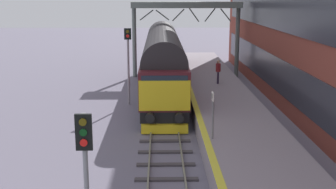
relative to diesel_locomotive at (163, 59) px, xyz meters
The scene contains 9 objects.
ground_plane 7.67m from the diesel_locomotive, 90.01° to the right, with size 140.00×140.00×0.00m, color slate.
track_main 7.65m from the diesel_locomotive, 90.01° to the right, with size 2.50×60.00×0.15m.
station_platform 8.34m from the diesel_locomotive, 63.63° to the right, with size 4.00×44.00×1.01m.
diesel_locomotive is the anchor object (origin of this frame).
signal_post_near 20.45m from the diesel_locomotive, 96.32° to the right, with size 0.44×0.22×4.07m.
signal_post_mid 4.32m from the diesel_locomotive, 121.75° to the right, with size 0.44×0.22×4.99m.
platform_number_sign 13.58m from the diesel_locomotive, 81.49° to the right, with size 0.10×0.44×2.04m.
waiting_passenger 4.20m from the diesel_locomotive, 24.10° to the right, with size 0.40×0.50×1.64m.
overhead_footbridge 7.32m from the diesel_locomotive, 71.81° to the left, with size 9.30×2.00×6.44m.
Camera 1 is at (-0.26, -23.96, 7.10)m, focal length 46.40 mm.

